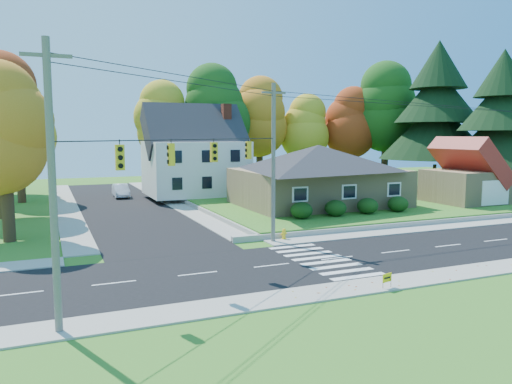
% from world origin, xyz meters
% --- Properties ---
extents(ground, '(120.00, 120.00, 0.00)m').
position_xyz_m(ground, '(0.00, 0.00, 0.00)').
color(ground, '#3D7923').
extents(road_main, '(90.00, 8.00, 0.02)m').
position_xyz_m(road_main, '(0.00, 0.00, 0.01)').
color(road_main, black).
rests_on(road_main, ground).
extents(road_cross, '(8.00, 44.00, 0.02)m').
position_xyz_m(road_cross, '(-8.00, 26.00, 0.01)').
color(road_cross, black).
rests_on(road_cross, ground).
extents(sidewalk_north, '(90.00, 2.00, 0.08)m').
position_xyz_m(sidewalk_north, '(0.00, 5.00, 0.04)').
color(sidewalk_north, '#9C9A90').
rests_on(sidewalk_north, ground).
extents(sidewalk_south, '(90.00, 2.00, 0.08)m').
position_xyz_m(sidewalk_south, '(0.00, -5.00, 0.04)').
color(sidewalk_south, '#9C9A90').
rests_on(sidewalk_south, ground).
extents(lawn, '(30.00, 30.00, 0.50)m').
position_xyz_m(lawn, '(13.00, 21.00, 0.25)').
color(lawn, '#3D7923').
rests_on(lawn, ground).
extents(ranch_house, '(14.60, 10.60, 5.40)m').
position_xyz_m(ranch_house, '(8.00, 16.00, 3.27)').
color(ranch_house, tan).
rests_on(ranch_house, lawn).
extents(colonial_house, '(10.40, 8.40, 9.60)m').
position_xyz_m(colonial_house, '(0.04, 28.00, 4.58)').
color(colonial_house, silver).
rests_on(colonial_house, lawn).
extents(garage, '(7.30, 6.30, 4.60)m').
position_xyz_m(garage, '(22.00, 11.99, 2.84)').
color(garage, tan).
rests_on(garage, lawn).
extents(hedge_row, '(10.70, 1.70, 1.27)m').
position_xyz_m(hedge_row, '(7.50, 9.80, 1.14)').
color(hedge_row, '#163A10').
rests_on(hedge_row, lawn).
extents(traffic_infrastructure, '(38.10, 10.66, 10.00)m').
position_xyz_m(traffic_infrastructure, '(-0.15, 1.35, 5.15)').
color(traffic_infrastructure, '#666059').
rests_on(traffic_infrastructure, ground).
extents(tree_lot_0, '(6.72, 6.72, 12.51)m').
position_xyz_m(tree_lot_0, '(-2.00, 34.00, 8.31)').
color(tree_lot_0, '#3F2A19').
rests_on(tree_lot_0, lawn).
extents(tree_lot_1, '(7.84, 7.84, 14.60)m').
position_xyz_m(tree_lot_1, '(4.00, 33.00, 9.61)').
color(tree_lot_1, '#3F2A19').
rests_on(tree_lot_1, lawn).
extents(tree_lot_2, '(7.28, 7.28, 13.56)m').
position_xyz_m(tree_lot_2, '(10.00, 34.00, 8.96)').
color(tree_lot_2, '#3F2A19').
rests_on(tree_lot_2, lawn).
extents(tree_lot_3, '(6.16, 6.16, 11.47)m').
position_xyz_m(tree_lot_3, '(16.00, 33.00, 7.65)').
color(tree_lot_3, '#3F2A19').
rests_on(tree_lot_3, lawn).
extents(tree_lot_4, '(6.72, 6.72, 12.51)m').
position_xyz_m(tree_lot_4, '(22.00, 32.00, 8.31)').
color(tree_lot_4, '#3F2A19').
rests_on(tree_lot_4, lawn).
extents(tree_lot_5, '(8.40, 8.40, 15.64)m').
position_xyz_m(tree_lot_5, '(26.00, 30.00, 10.27)').
color(tree_lot_5, '#3F2A19').
rests_on(tree_lot_5, lawn).
extents(conifer_east_a, '(12.80, 12.80, 16.96)m').
position_xyz_m(conifer_east_a, '(27.00, 22.00, 9.39)').
color(conifer_east_a, '#3F2A19').
rests_on(conifer_east_a, lawn).
extents(conifer_east_b, '(11.20, 11.20, 14.84)m').
position_xyz_m(conifer_east_b, '(28.00, 14.00, 8.28)').
color(conifer_east_b, '#3F2A19').
rests_on(conifer_east_b, lawn).
extents(tree_west_0, '(6.16, 6.16, 11.47)m').
position_xyz_m(tree_west_0, '(-17.00, 12.00, 7.15)').
color(tree_west_0, '#3F2A19').
rests_on(tree_west_0, ground).
extents(tree_west_2, '(6.72, 6.72, 12.51)m').
position_xyz_m(tree_west_2, '(-17.00, 32.00, 7.81)').
color(tree_west_2, '#3F2A19').
rests_on(tree_west_2, ground).
extents(tree_west_3, '(7.84, 7.84, 14.60)m').
position_xyz_m(tree_west_3, '(-19.00, 40.00, 9.11)').
color(tree_west_3, '#3F2A19').
rests_on(tree_west_3, ground).
extents(white_car, '(1.61, 4.38, 1.43)m').
position_xyz_m(white_car, '(-7.21, 32.36, 0.74)').
color(white_car, silver).
rests_on(white_car, road_cross).
extents(fire_hydrant, '(0.44, 0.34, 0.77)m').
position_xyz_m(fire_hydrant, '(-0.58, 5.51, 0.37)').
color(fire_hydrant, yellow).
rests_on(fire_hydrant, ground).
extents(yard_sign, '(0.57, 0.17, 0.73)m').
position_xyz_m(yard_sign, '(-0.97, -5.63, 0.52)').
color(yard_sign, black).
rests_on(yard_sign, ground).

